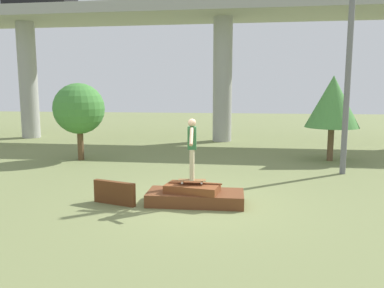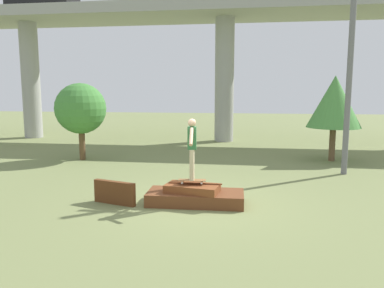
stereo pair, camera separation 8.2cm
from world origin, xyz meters
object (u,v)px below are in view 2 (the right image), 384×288
object	(u,v)px
utility_pole	(351,43)
tree_behind_left	(334,102)
car_on_overpass_mid	(166,0)
skateboard	(192,180)
tree_behind_right	(81,109)
skater	(192,145)

from	to	relation	value
utility_pole	tree_behind_left	bearing A→B (deg)	87.30
utility_pole	tree_behind_left	size ratio (longest dim) A/B	2.48
car_on_overpass_mid	skateboard	bearing A→B (deg)	-75.39
skateboard	tree_behind_left	bearing A→B (deg)	54.20
tree_behind_left	car_on_overpass_mid	bearing A→B (deg)	143.91
skateboard	tree_behind_left	distance (m)	8.74
car_on_overpass_mid	tree_behind_right	distance (m)	9.76
car_on_overpass_mid	utility_pole	xyz separation A→B (m)	(8.28, -8.68, -3.64)
utility_pole	tree_behind_right	bearing A→B (deg)	172.79
skater	tree_behind_left	world-z (taller)	tree_behind_left
skateboard	tree_behind_right	size ratio (longest dim) A/B	0.22
skateboard	skater	size ratio (longest dim) A/B	0.46
skateboard	tree_behind_left	xyz separation A→B (m)	(5.00, 6.93, 1.84)
skateboard	tree_behind_right	world-z (taller)	tree_behind_right
tree_behind_left	tree_behind_right	world-z (taller)	tree_behind_left
skater	car_on_overpass_mid	size ratio (longest dim) A/B	0.39
car_on_overpass_mid	tree_behind_right	size ratio (longest dim) A/B	1.26
skater	tree_behind_left	size ratio (longest dim) A/B	0.44
skateboard	utility_pole	size ratio (longest dim) A/B	0.08
skateboard	tree_behind_right	distance (m)	8.13
utility_pole	tree_behind_right	world-z (taller)	utility_pole
skateboard	car_on_overpass_mid	distance (m)	15.46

